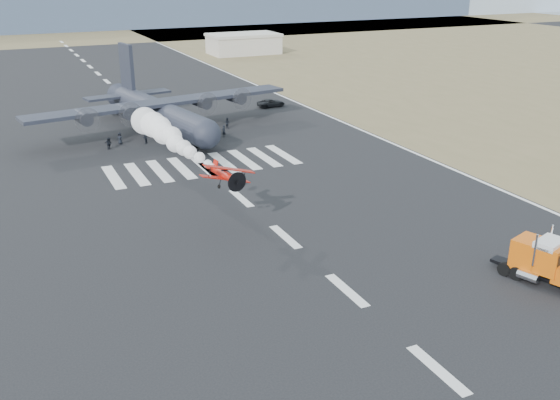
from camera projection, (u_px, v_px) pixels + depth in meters
ground at (438, 370)px, 41.97m from camera, size 500.00×500.00×0.00m
scrub_far at (53, 35)px, 236.80m from camera, size 500.00×80.00×0.00m
runway_markings at (182, 147)px, 92.80m from camera, size 60.00×260.00×0.01m
ridge_seg_d at (43, 11)px, 259.89m from camera, size 150.00×50.00×13.00m
ridge_seg_e at (193, 5)px, 285.14m from camera, size 150.00×50.00×15.00m
ridge_seg_g at (424, 0)px, 336.71m from camera, size 150.00×50.00×13.00m
hangar_right at (244, 43)px, 186.08m from camera, size 20.50×12.50×5.90m
semi_truck at (546, 262)px, 52.78m from camera, size 5.17×9.01×3.98m
aerobatic_biplane at (225, 175)px, 62.06m from camera, size 5.56×5.16×2.97m
smoke_trail at (158, 129)px, 78.43m from camera, size 3.85×24.20×3.60m
transport_aircraft at (158, 110)px, 100.94m from camera, size 43.72×35.83×12.64m
support_vehicle at (271, 103)px, 118.17m from camera, size 5.44×2.80×1.47m
crew_a at (224, 131)px, 97.63m from camera, size 0.87×0.81×1.88m
crew_b at (227, 123)px, 102.80m from camera, size 0.84×1.00×1.77m
crew_c at (212, 136)px, 94.97m from camera, size 1.25×0.74×1.82m
crew_d at (108, 144)px, 91.16m from camera, size 1.03×0.59×1.69m
crew_e at (120, 138)px, 93.79m from camera, size 1.00×0.86×1.76m
crew_f at (109, 143)px, 91.45m from camera, size 0.52×1.57×1.69m
crew_g at (202, 135)px, 95.34m from camera, size 0.69×0.79×1.90m
crew_h at (145, 138)px, 94.00m from camera, size 0.98×1.06×1.86m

